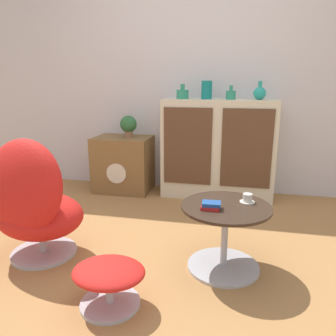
{
  "coord_description": "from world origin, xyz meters",
  "views": [
    {
      "loc": [
        0.5,
        -1.97,
        1.22
      ],
      "look_at": [
        -0.03,
        0.48,
        0.55
      ],
      "focal_mm": 35.0,
      "sensor_mm": 36.0,
      "label": 1
    }
  ],
  "objects_px": {
    "coffee_table": "(225,233)",
    "book_stack": "(211,206)",
    "sideboard": "(218,149)",
    "egg_chair": "(32,203)",
    "tv_console": "(123,164)",
    "vase_inner_right": "(231,95)",
    "vase_leftmost": "(183,94)",
    "ottoman": "(109,277)",
    "vase_inner_left": "(207,90)",
    "potted_plant": "(128,125)",
    "vase_rightmost": "(260,93)",
    "teacup": "(247,199)"
  },
  "relations": [
    {
      "from": "coffee_table",
      "to": "book_stack",
      "type": "xyz_separation_m",
      "value": [
        -0.09,
        -0.08,
        0.22
      ]
    },
    {
      "from": "sideboard",
      "to": "egg_chair",
      "type": "distance_m",
      "value": 1.97
    },
    {
      "from": "tv_console",
      "to": "vase_inner_right",
      "type": "bearing_deg",
      "value": 1.83
    },
    {
      "from": "sideboard",
      "to": "vase_leftmost",
      "type": "relative_size",
      "value": 7.73
    },
    {
      "from": "sideboard",
      "to": "vase_inner_right",
      "type": "xyz_separation_m",
      "value": [
        0.11,
        0.0,
        0.57
      ]
    },
    {
      "from": "egg_chair",
      "to": "ottoman",
      "type": "height_order",
      "value": "egg_chair"
    },
    {
      "from": "egg_chair",
      "to": "ottoman",
      "type": "relative_size",
      "value": 2.17
    },
    {
      "from": "egg_chair",
      "to": "vase_inner_left",
      "type": "bearing_deg",
      "value": 57.79
    },
    {
      "from": "vase_leftmost",
      "to": "potted_plant",
      "type": "distance_m",
      "value": 0.68
    },
    {
      "from": "ottoman",
      "to": "vase_leftmost",
      "type": "distance_m",
      "value": 2.17
    },
    {
      "from": "vase_rightmost",
      "to": "book_stack",
      "type": "height_order",
      "value": "vase_rightmost"
    },
    {
      "from": "sideboard",
      "to": "tv_console",
      "type": "bearing_deg",
      "value": -178.19
    },
    {
      "from": "ottoman",
      "to": "vase_inner_left",
      "type": "height_order",
      "value": "vase_inner_left"
    },
    {
      "from": "tv_console",
      "to": "ottoman",
      "type": "distance_m",
      "value": 2.03
    },
    {
      "from": "egg_chair",
      "to": "potted_plant",
      "type": "relative_size",
      "value": 3.71
    },
    {
      "from": "ottoman",
      "to": "teacup",
      "type": "relative_size",
      "value": 4.14
    },
    {
      "from": "egg_chair",
      "to": "teacup",
      "type": "relative_size",
      "value": 8.99
    },
    {
      "from": "vase_leftmost",
      "to": "book_stack",
      "type": "height_order",
      "value": "vase_leftmost"
    },
    {
      "from": "egg_chair",
      "to": "vase_inner_right",
      "type": "height_order",
      "value": "vase_inner_right"
    },
    {
      "from": "coffee_table",
      "to": "book_stack",
      "type": "height_order",
      "value": "book_stack"
    },
    {
      "from": "vase_inner_left",
      "to": "book_stack",
      "type": "xyz_separation_m",
      "value": [
        0.2,
        -1.53,
        -0.66
      ]
    },
    {
      "from": "tv_console",
      "to": "egg_chair",
      "type": "height_order",
      "value": "egg_chair"
    },
    {
      "from": "tv_console",
      "to": "vase_inner_right",
      "type": "xyz_separation_m",
      "value": [
        1.16,
        0.04,
        0.78
      ]
    },
    {
      "from": "egg_chair",
      "to": "sideboard",
      "type": "bearing_deg",
      "value": 54.36
    },
    {
      "from": "egg_chair",
      "to": "vase_inner_right",
      "type": "relative_size",
      "value": 6.38
    },
    {
      "from": "tv_console",
      "to": "egg_chair",
      "type": "xyz_separation_m",
      "value": [
        -0.09,
        -1.56,
        0.11
      ]
    },
    {
      "from": "vase_inner_right",
      "to": "potted_plant",
      "type": "distance_m",
      "value": 1.14
    },
    {
      "from": "teacup",
      "to": "sideboard",
      "type": "bearing_deg",
      "value": 101.87
    },
    {
      "from": "tv_console",
      "to": "coffee_table",
      "type": "relative_size",
      "value": 1.08
    },
    {
      "from": "ottoman",
      "to": "vase_inner_right",
      "type": "bearing_deg",
      "value": 74.24
    },
    {
      "from": "tv_console",
      "to": "egg_chair",
      "type": "relative_size",
      "value": 0.7
    },
    {
      "from": "egg_chair",
      "to": "teacup",
      "type": "distance_m",
      "value": 1.45
    },
    {
      "from": "tv_console",
      "to": "vase_leftmost",
      "type": "bearing_deg",
      "value": 3.2
    },
    {
      "from": "egg_chair",
      "to": "potted_plant",
      "type": "distance_m",
      "value": 1.61
    },
    {
      "from": "vase_leftmost",
      "to": "vase_rightmost",
      "type": "height_order",
      "value": "vase_rightmost"
    },
    {
      "from": "teacup",
      "to": "vase_rightmost",
      "type": "bearing_deg",
      "value": 85.67
    },
    {
      "from": "vase_inner_left",
      "to": "vase_inner_right",
      "type": "xyz_separation_m",
      "value": [
        0.25,
        0.0,
        -0.04
      ]
    },
    {
      "from": "sideboard",
      "to": "vase_inner_right",
      "type": "height_order",
      "value": "vase_inner_right"
    },
    {
      "from": "coffee_table",
      "to": "egg_chair",
      "type": "bearing_deg",
      "value": -173.57
    },
    {
      "from": "vase_inner_left",
      "to": "potted_plant",
      "type": "bearing_deg",
      "value": -177.51
    },
    {
      "from": "tv_console",
      "to": "potted_plant",
      "type": "distance_m",
      "value": 0.45
    },
    {
      "from": "sideboard",
      "to": "vase_inner_left",
      "type": "relative_size",
      "value": 6.29
    },
    {
      "from": "tv_console",
      "to": "coffee_table",
      "type": "distance_m",
      "value": 1.86
    },
    {
      "from": "egg_chair",
      "to": "coffee_table",
      "type": "relative_size",
      "value": 1.53
    },
    {
      "from": "sideboard",
      "to": "vase_inner_right",
      "type": "relative_size",
      "value": 8.42
    },
    {
      "from": "egg_chair",
      "to": "vase_rightmost",
      "type": "distance_m",
      "value": 2.32
    },
    {
      "from": "tv_console",
      "to": "vase_leftmost",
      "type": "distance_m",
      "value": 1.03
    },
    {
      "from": "egg_chair",
      "to": "teacup",
      "type": "xyz_separation_m",
      "value": [
        1.43,
        0.23,
        0.05
      ]
    },
    {
      "from": "egg_chair",
      "to": "vase_inner_left",
      "type": "height_order",
      "value": "vase_inner_left"
    },
    {
      "from": "sideboard",
      "to": "vase_inner_right",
      "type": "bearing_deg",
      "value": 2.03
    }
  ]
}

